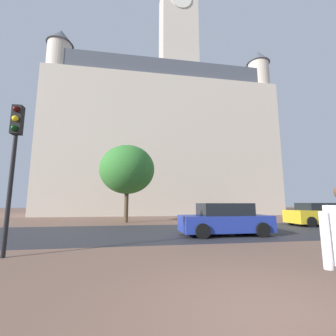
% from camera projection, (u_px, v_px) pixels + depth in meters
% --- Properties ---
extents(ground_plane, '(120.00, 120.00, 0.00)m').
position_uv_depth(ground_plane, '(166.00, 230.00, 12.76)').
color(ground_plane, brown).
extents(street_asphalt_strip, '(120.00, 7.40, 0.00)m').
position_uv_depth(street_asphalt_strip, '(169.00, 232.00, 11.74)').
color(street_asphalt_strip, '#2D2D33').
rests_on(street_asphalt_strip, ground_plane).
extents(landmark_building, '(29.90, 10.45, 39.04)m').
position_uv_depth(landmark_building, '(165.00, 134.00, 32.07)').
color(landmark_building, beige).
rests_on(landmark_building, ground_plane).
extents(car_yellow, '(4.05, 1.96, 1.49)m').
position_uv_depth(car_yellow, '(318.00, 215.00, 15.11)').
color(car_yellow, gold).
rests_on(car_yellow, ground_plane).
extents(car_blue, '(4.18, 1.99, 1.48)m').
position_uv_depth(car_blue, '(225.00, 220.00, 10.64)').
color(car_blue, '#23389E').
rests_on(car_blue, ground_plane).
extents(traffic_light_pole, '(0.28, 0.34, 4.44)m').
position_uv_depth(traffic_light_pole, '(14.00, 148.00, 6.67)').
color(traffic_light_pole, black).
rests_on(traffic_light_pole, ground_plane).
extents(tree_curb_far, '(4.33, 4.33, 6.09)m').
position_uv_depth(tree_curb_far, '(127.00, 170.00, 18.01)').
color(tree_curb_far, brown).
rests_on(tree_curb_far, ground_plane).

